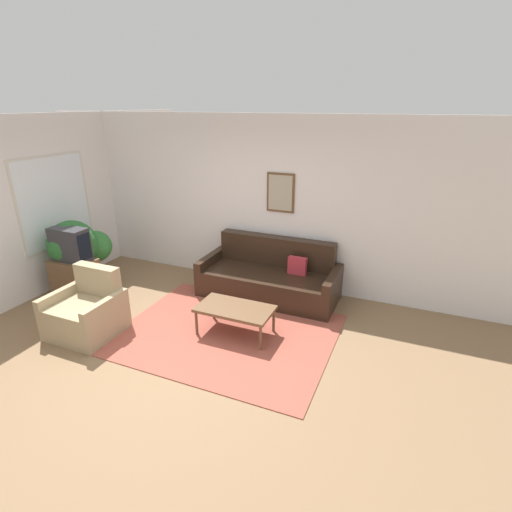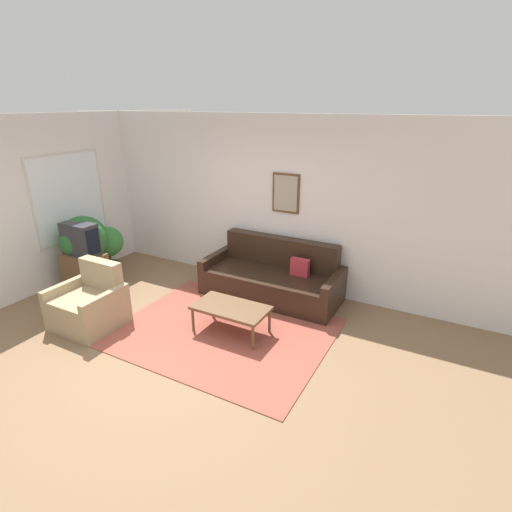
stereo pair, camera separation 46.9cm
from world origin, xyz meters
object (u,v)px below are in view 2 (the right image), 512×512
coffee_table (231,309)px  potted_plant_tall (84,241)px  couch (273,278)px  armchair (90,305)px  tv (80,239)px

coffee_table → potted_plant_tall: size_ratio=0.84×
couch → armchair: bearing=-132.5°
coffee_table → potted_plant_tall: potted_plant_tall is taller
tv → armchair: size_ratio=0.68×
coffee_table → tv: tv is taller
coffee_table → tv: bearing=-179.8°
coffee_table → armchair: armchair is taller
couch → coffee_table: size_ratio=2.17×
tv → coffee_table: bearing=0.2°
couch → coffee_table: 1.23m
couch → tv: bearing=-155.4°
tv → potted_plant_tall: 0.29m
tv → potted_plant_tall: size_ratio=0.50×
couch → armchair: (-1.79, -1.96, -0.00)m
armchair → potted_plant_tall: size_ratio=0.73×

